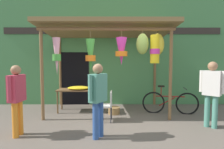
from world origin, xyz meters
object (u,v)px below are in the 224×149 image
at_px(flower_heap_on_table, 79,88).
at_px(shopper_by_bananas, 212,89).
at_px(vendor_in_orange, 98,95).
at_px(display_table, 80,92).
at_px(customer_foreground, 17,95).
at_px(wicker_basket_by_table, 114,111).
at_px(folding_chair, 107,103).
at_px(parked_bicycle, 170,103).

xyz_separation_m(flower_heap_on_table, shopper_by_bananas, (3.56, -1.48, 0.18)).
bearing_deg(shopper_by_bananas, flower_heap_on_table, 157.48).
bearing_deg(shopper_by_bananas, vendor_in_orange, -167.42).
relative_size(display_table, customer_foreground, 0.91).
bearing_deg(vendor_in_orange, flower_heap_on_table, 110.01).
xyz_separation_m(flower_heap_on_table, wicker_basket_by_table, (1.14, -0.24, -0.69)).
relative_size(flower_heap_on_table, folding_chair, 0.85).
relative_size(folding_chair, vendor_in_orange, 0.52).
relative_size(flower_heap_on_table, wicker_basket_by_table, 1.94).
bearing_deg(folding_chair, display_table, 132.30).
height_order(display_table, shopper_by_bananas, shopper_by_bananas).
distance_m(flower_heap_on_table, parked_bicycle, 2.97).
xyz_separation_m(wicker_basket_by_table, customer_foreground, (-2.18, -1.75, 0.83)).
distance_m(folding_chair, wicker_basket_by_table, 0.84).
bearing_deg(display_table, shopper_by_bananas, -23.55).
bearing_deg(vendor_in_orange, folding_chair, 80.99).
bearing_deg(flower_heap_on_table, wicker_basket_by_table, -12.02).
height_order(parked_bicycle, vendor_in_orange, vendor_in_orange).
bearing_deg(flower_heap_on_table, display_table, 78.38).
relative_size(folding_chair, parked_bicycle, 0.48).
xyz_separation_m(parked_bicycle, customer_foreground, (-3.96, -1.79, 0.58)).
height_order(wicker_basket_by_table, customer_foreground, customer_foreground).
distance_m(display_table, wicker_basket_by_table, 1.29).
height_order(display_table, flower_heap_on_table, flower_heap_on_table).
xyz_separation_m(wicker_basket_by_table, shopper_by_bananas, (2.42, -1.23, 0.88)).
bearing_deg(shopper_by_bananas, wicker_basket_by_table, 152.99).
relative_size(vendor_in_orange, customer_foreground, 1.02).
xyz_separation_m(flower_heap_on_table, vendor_in_orange, (0.76, -2.10, 0.16)).
distance_m(display_table, vendor_in_orange, 2.31).
bearing_deg(parked_bicycle, display_table, 174.61).
height_order(display_table, folding_chair, folding_chair).
height_order(folding_chair, vendor_in_orange, vendor_in_orange).
relative_size(wicker_basket_by_table, vendor_in_orange, 0.23).
bearing_deg(folding_chair, customer_foreground, -152.30).
xyz_separation_m(display_table, shopper_by_bananas, (3.55, -1.55, 0.32)).
relative_size(parked_bicycle, vendor_in_orange, 1.07).
relative_size(display_table, wicker_basket_by_table, 3.93).
distance_m(parked_bicycle, vendor_in_orange, 2.94).
xyz_separation_m(parked_bicycle, shopper_by_bananas, (0.63, -1.27, 0.63)).
bearing_deg(customer_foreground, wicker_basket_by_table, 38.84).
bearing_deg(folding_chair, vendor_in_orange, -99.01).
bearing_deg(vendor_in_orange, shopper_by_bananas, 12.58).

